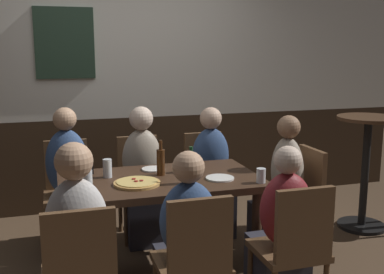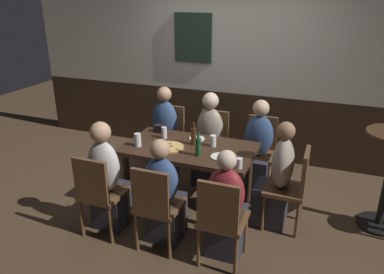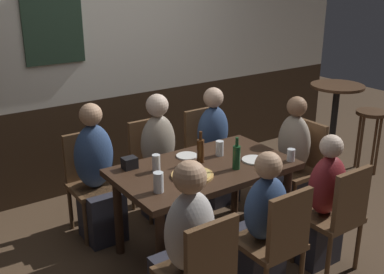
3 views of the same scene
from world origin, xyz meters
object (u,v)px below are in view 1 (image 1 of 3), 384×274
(beer_bottle_brown, at_px, (161,161))
(highball_clear, at_px, (107,169))
(person_right_far, at_px, (212,181))
(plate_white_small, at_px, (153,169))
(beer_bottle_green, at_px, (191,169))
(side_bar_table, at_px, (366,163))
(chair_head_east, at_px, (299,197))
(chair_left_near, at_px, (80,274))
(person_mid_near, at_px, (186,253))
(chair_left_far, at_px, (68,186))
(person_left_near, at_px, (78,260))
(chair_mid_far, at_px, (140,180))
(plate_white_large, at_px, (220,178))
(pizza, at_px, (137,183))
(chair_mid_near, at_px, (194,259))
(person_left_far, at_px, (69,191))
(chair_right_far, at_px, (206,175))
(condiment_caddy, at_px, (85,167))
(person_head_east, at_px, (281,200))
(dining_table, at_px, (161,191))
(person_mid_far, at_px, (143,185))
(pint_glass_pale, at_px, (188,165))
(chair_right_near, at_px, (294,245))
(pint_glass_stout, at_px, (87,183))
(tumbler_water, at_px, (261,176))
(person_right_near, at_px, (281,242))

(beer_bottle_brown, bearing_deg, highball_clear, 172.35)
(person_right_far, height_order, plate_white_small, person_right_far)
(beer_bottle_green, height_order, side_bar_table, side_bar_table)
(chair_head_east, distance_m, side_bar_table, 0.97)
(chair_left_near, height_order, person_mid_near, person_mid_near)
(chair_left_far, bearing_deg, person_left_near, -90.00)
(chair_left_near, height_order, side_bar_table, side_bar_table)
(chair_mid_far, bearing_deg, plate_white_large, -67.53)
(pizza, distance_m, beer_bottle_green, 0.38)
(chair_mid_near, xyz_separation_m, person_left_far, (-0.62, 1.49, 0.00))
(chair_right_far, relative_size, highball_clear, 6.56)
(chair_left_near, height_order, condiment_caddy, chair_left_near)
(chair_right_far, relative_size, person_head_east, 0.76)
(dining_table, xyz_separation_m, plate_white_small, (-0.00, 0.24, 0.10))
(condiment_caddy, bearing_deg, person_mid_near, -62.19)
(dining_table, relative_size, chair_mid_far, 1.61)
(person_mid_far, bearing_deg, person_left_far, 179.98)
(dining_table, height_order, plate_white_small, plate_white_small)
(chair_left_far, distance_m, beer_bottle_brown, 1.04)
(pint_glass_pale, bearing_deg, plate_white_small, 151.23)
(person_mid_far, distance_m, person_right_far, 0.62)
(highball_clear, bearing_deg, beer_bottle_green, -30.57)
(chair_right_near, xyz_separation_m, person_right_far, (-0.00, 1.48, -0.01))
(pint_glass_stout, bearing_deg, dining_table, 19.25)
(chair_head_east, relative_size, person_left_far, 0.74)
(chair_head_east, height_order, person_left_far, person_left_far)
(chair_mid_far, height_order, pint_glass_stout, pint_glass_stout)
(person_left_near, xyz_separation_m, pint_glass_pale, (0.86, 0.77, 0.30))
(person_left_near, bearing_deg, dining_table, 46.74)
(chair_mid_near, distance_m, plate_white_small, 1.09)
(chair_left_near, height_order, tumbler_water, chair_left_near)
(chair_right_near, height_order, person_right_near, person_right_near)
(person_right_far, height_order, beer_bottle_green, person_right_far)
(chair_left_near, bearing_deg, person_mid_far, 67.24)
(chair_mid_near, bearing_deg, person_left_far, 112.76)
(highball_clear, xyz_separation_m, beer_bottle_green, (0.53, -0.31, 0.04))
(chair_head_east, bearing_deg, person_mid_far, 149.49)
(person_left_near, relative_size, tumbler_water, 11.60)
(chair_right_far, bearing_deg, person_left_far, -172.64)
(person_right_near, bearing_deg, pint_glass_pale, 116.69)
(person_left_near, bearing_deg, plate_white_small, 55.55)
(dining_table, distance_m, person_right_far, 0.92)
(chair_left_far, bearing_deg, dining_table, -52.88)
(person_mid_far, xyz_separation_m, person_right_near, (0.62, -1.32, -0.05))
(chair_right_far, height_order, person_head_east, person_head_east)
(person_mid_near, relative_size, plate_white_large, 5.37)
(dining_table, bearing_deg, pizza, -150.15)
(chair_left_near, relative_size, person_mid_far, 0.75)
(pint_glass_pale, distance_m, beer_bottle_green, 0.30)
(chair_mid_far, xyz_separation_m, highball_clear, (-0.36, -0.69, 0.30))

